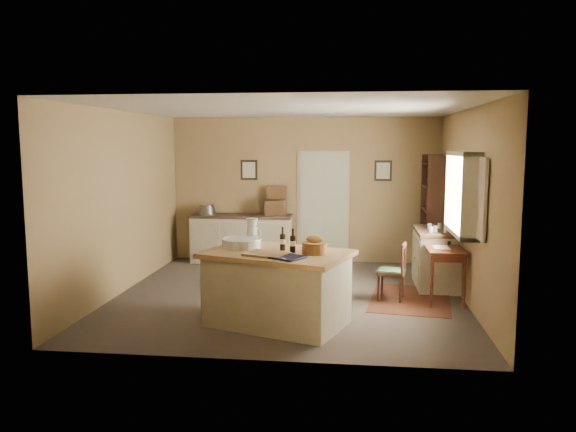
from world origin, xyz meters
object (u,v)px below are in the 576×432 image
Objects in this scene: sideboard at (242,237)px; writing_desk at (444,255)px; right_cabinet at (436,258)px; work_island at (277,286)px; desk_chair at (391,272)px; shelving_unit at (436,213)px.

writing_desk is (3.34, -2.20, 0.18)m from sideboard.
sideboard reaches higher than right_cabinet.
right_cabinet is (2.20, 2.10, -0.02)m from work_island.
writing_desk is 0.82m from right_cabinet.
sideboard is 3.44m from desk_chair.
writing_desk is 1.03× the size of desk_chair.
sideboard is 0.93× the size of shelving_unit.
desk_chair is 1.11m from right_cabinet.
work_island reaches higher than writing_desk.
sideboard is 3.54m from shelving_unit.
sideboard is at bearing 127.26° from work_island.
desk_chair is at bearing -176.86° from writing_desk.
shelving_unit is (2.35, 3.31, 0.53)m from work_island.
right_cabinet is at bearing -22.90° from sideboard.
desk_chair is at bearing 60.13° from work_island.
sideboard is 2.28× the size of writing_desk.
right_cabinet is (3.34, -1.41, -0.02)m from sideboard.
sideboard is at bearing 176.72° from shelving_unit.
work_island is 2.57m from writing_desk.
desk_chair is (1.47, 1.27, -0.08)m from work_island.
desk_chair is 2.31m from shelving_unit.
shelving_unit reaches higher than writing_desk.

